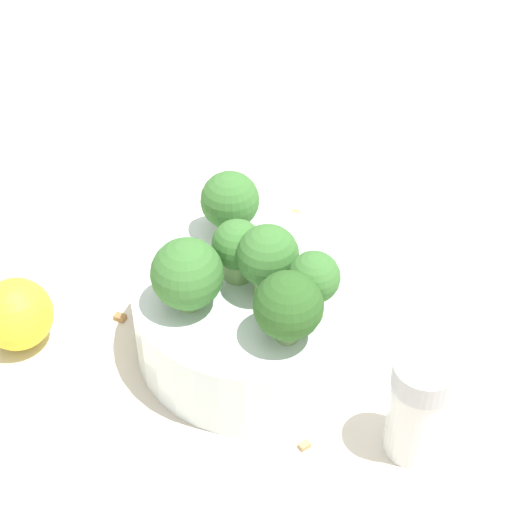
% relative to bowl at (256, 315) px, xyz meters
% --- Properties ---
extents(ground_plane, '(3.00, 3.00, 0.00)m').
position_rel_bowl_xyz_m(ground_plane, '(0.00, 0.00, -0.03)').
color(ground_plane, beige).
extents(bowl, '(0.16, 0.16, 0.05)m').
position_rel_bowl_xyz_m(bowl, '(0.00, 0.00, 0.00)').
color(bowl, silver).
rests_on(bowl, ground_plane).
extents(broccoli_floret_0, '(0.05, 0.05, 0.05)m').
position_rel_bowl_xyz_m(broccoli_floret_0, '(0.02, 0.04, 0.05)').
color(broccoli_floret_0, '#8EB770').
rests_on(broccoli_floret_0, bowl).
extents(broccoli_floret_1, '(0.04, 0.04, 0.05)m').
position_rel_bowl_xyz_m(broccoli_floret_1, '(-0.01, -0.00, 0.06)').
color(broccoli_floret_1, '#8EB770').
rests_on(broccoli_floret_1, bowl).
extents(broccoli_floret_2, '(0.04, 0.04, 0.05)m').
position_rel_bowl_xyz_m(broccoli_floret_2, '(-0.04, 0.03, 0.05)').
color(broccoli_floret_2, '#84AD66').
rests_on(broccoli_floret_2, bowl).
extents(broccoli_floret_3, '(0.04, 0.04, 0.05)m').
position_rel_bowl_xyz_m(broccoli_floret_3, '(0.05, -0.03, 0.05)').
color(broccoli_floret_3, '#7A9E5B').
rests_on(broccoli_floret_3, bowl).
extents(broccoli_floret_4, '(0.03, 0.03, 0.04)m').
position_rel_bowl_xyz_m(broccoli_floret_4, '(0.02, -0.00, 0.05)').
color(broccoli_floret_4, '#84AD66').
rests_on(broccoli_floret_4, bowl).
extents(broccoli_floret_5, '(0.03, 0.03, 0.05)m').
position_rel_bowl_xyz_m(broccoli_floret_5, '(-0.04, 0.00, 0.06)').
color(broccoli_floret_5, '#7A9E5B').
rests_on(broccoli_floret_5, bowl).
extents(pepper_shaker, '(0.04, 0.04, 0.07)m').
position_rel_bowl_xyz_m(pepper_shaker, '(-0.13, 0.01, 0.01)').
color(pepper_shaker, silver).
rests_on(pepper_shaker, ground_plane).
extents(lemon_wedge, '(0.05, 0.05, 0.05)m').
position_rel_bowl_xyz_m(lemon_wedge, '(0.13, 0.10, -0.00)').
color(lemon_wedge, yellow).
rests_on(lemon_wedge, ground_plane).
extents(almond_crumb_0, '(0.01, 0.01, 0.01)m').
position_rel_bowl_xyz_m(almond_crumb_0, '(0.09, 0.04, -0.02)').
color(almond_crumb_0, olive).
rests_on(almond_crumb_0, ground_plane).
extents(almond_crumb_1, '(0.01, 0.01, 0.01)m').
position_rel_bowl_xyz_m(almond_crumb_1, '(0.06, -0.13, -0.02)').
color(almond_crumb_1, tan).
rests_on(almond_crumb_1, ground_plane).
extents(almond_crumb_2, '(0.01, 0.01, 0.01)m').
position_rel_bowl_xyz_m(almond_crumb_2, '(-0.08, 0.05, -0.02)').
color(almond_crumb_2, tan).
rests_on(almond_crumb_2, ground_plane).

